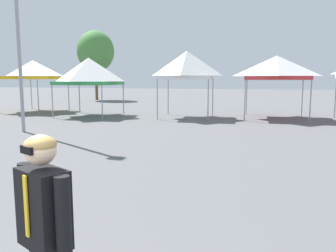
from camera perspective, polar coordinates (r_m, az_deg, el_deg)
The scene contains 6 objects.
canopy_tent_far_right at distance 24.34m, azimuth -21.50°, elevation 8.68°, with size 3.49×3.49×3.34m.
canopy_tent_center at distance 20.51m, azimuth -13.00°, elevation 8.83°, with size 3.15×3.15×3.35m.
canopy_tent_behind_left at distance 19.21m, azimuth 3.13°, elevation 10.03°, with size 2.94×2.94×3.66m.
canopy_tent_behind_right at distance 19.70m, azimuth 17.59°, elevation 9.19°, with size 3.35×3.35×3.39m.
person_foreground at distance 2.88m, azimuth -19.78°, elevation -16.16°, with size 0.59×0.40×1.78m.
tree_behind_tents_left at distance 35.85m, azimuth -11.93°, elevation 12.02°, with size 3.69×3.69×6.89m.
Camera 1 is at (1.74, -0.75, 2.19)m, focal length 36.72 mm.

